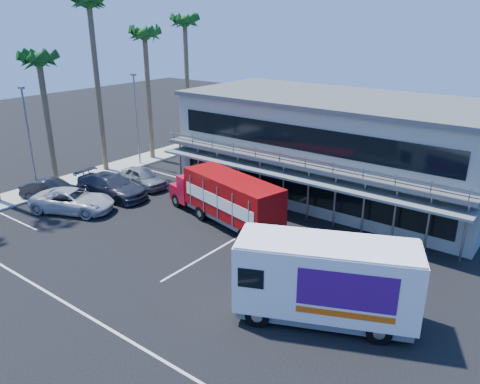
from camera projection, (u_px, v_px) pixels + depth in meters
The scene contains 15 objects.
ground at pixel (162, 255), 26.23m from camera, with size 120.00×120.00×0.00m, color black.
building at pixel (335, 146), 34.41m from camera, with size 22.40×12.00×7.30m.
curb_strip at pixel (88, 176), 39.18m from camera, with size 3.00×32.00×0.16m, color #A5A399.
palm_c at pixel (40, 67), 33.70m from camera, with size 2.80×2.80×10.75m.
palm_d at pixel (90, 14), 36.35m from camera, with size 2.80×2.80×14.75m.
palm_e at pixel (145, 42), 40.57m from camera, with size 2.80×2.80×12.25m.
palm_f at pixel (185, 30), 44.59m from camera, with size 2.80×2.80×13.25m.
light_pole_near at pixel (29, 137), 33.45m from camera, with size 0.50×0.25×8.09m.
light_pole_far at pixel (137, 116), 40.92m from camera, with size 0.50×0.25×8.09m.
red_truck at pixel (226, 197), 29.82m from camera, with size 9.92×4.44×3.25m.
white_van at pixel (326, 280), 20.02m from camera, with size 8.07×5.52×3.74m.
parked_car_b at pixel (52, 190), 33.94m from camera, with size 1.62×4.63×1.53m, color black.
parked_car_c at pixel (73, 201), 31.98m from camera, with size 2.61×5.66×1.57m, color silver.
parked_car_d at pixel (112, 186), 34.52m from camera, with size 2.40×5.90×1.71m, color #2A2C38.
parked_car_e at pixel (143, 177), 36.72m from camera, with size 1.81×4.50×1.53m, color gray.
Camera 1 is at (17.61, -15.93, 12.50)m, focal length 35.00 mm.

